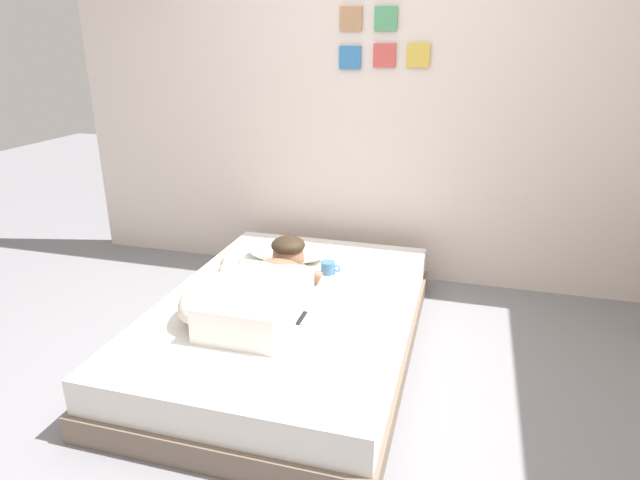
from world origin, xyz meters
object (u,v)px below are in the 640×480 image
at_px(pillow, 287,251).
at_px(coffee_cup, 328,268).
at_px(bed, 288,324).
at_px(dog, 213,294).
at_px(cell_phone, 297,317).
at_px(person_lying, 266,289).

distance_m(pillow, coffee_cup, 0.35).
xyz_separation_m(bed, dog, (-0.32, -0.25, 0.26)).
height_order(bed, pillow, pillow).
distance_m(bed, cell_phone, 0.28).
bearing_deg(coffee_cup, pillow, 155.18).
bearing_deg(dog, cell_phone, 6.90).
height_order(dog, coffee_cup, dog).
relative_size(bed, dog, 3.52).
bearing_deg(pillow, bed, -70.49).
bearing_deg(dog, pillow, 80.87).
distance_m(pillow, cell_phone, 0.81).
bearing_deg(person_lying, coffee_cup, 68.50).
relative_size(pillow, cell_phone, 3.71).
bearing_deg(bed, dog, -142.67).
relative_size(person_lying, coffee_cup, 7.36).
xyz_separation_m(person_lying, dog, (-0.25, -0.13, -0.00)).
bearing_deg(pillow, person_lying, -79.96).
bearing_deg(coffee_cup, person_lying, -111.50).
bearing_deg(person_lying, bed, 55.46).
distance_m(bed, person_lying, 0.29).
xyz_separation_m(bed, pillow, (-0.20, 0.55, 0.21)).
distance_m(dog, cell_phone, 0.46).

